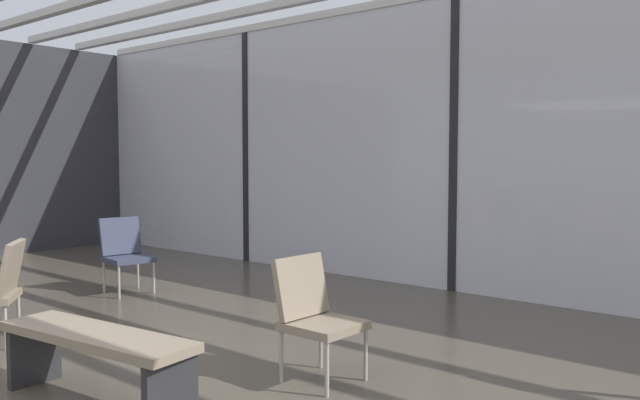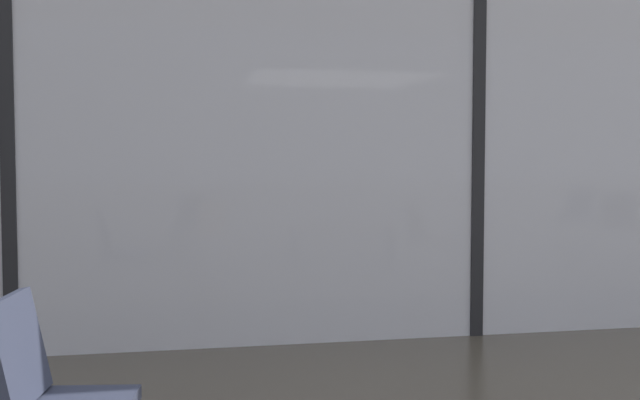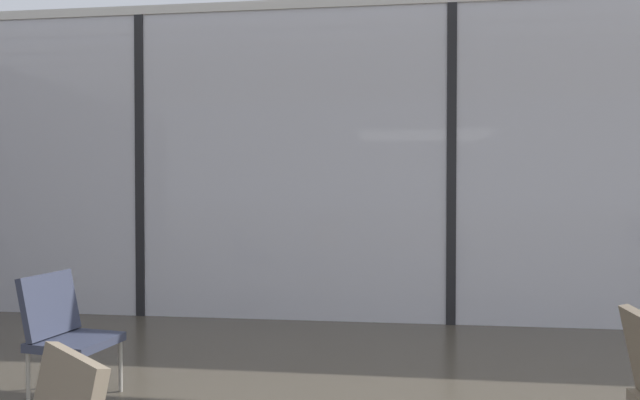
# 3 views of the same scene
# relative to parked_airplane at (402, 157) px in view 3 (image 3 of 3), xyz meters

# --- Properties ---
(glass_curtain_wall) EXTENTS (14.00, 0.08, 3.45)m
(glass_curtain_wall) POSITION_rel_parked_airplane_xyz_m (0.44, -4.58, -0.33)
(glass_curtain_wall) COLOR silver
(glass_curtain_wall) RESTS_ON ground
(window_mullion_0) EXTENTS (0.10, 0.12, 3.45)m
(window_mullion_0) POSITION_rel_parked_airplane_xyz_m (-3.06, -4.58, -0.33)
(window_mullion_0) COLOR black
(window_mullion_0) RESTS_ON ground
(window_mullion_1) EXTENTS (0.10, 0.12, 3.45)m
(window_mullion_1) POSITION_rel_parked_airplane_xyz_m (0.44, -4.58, -0.33)
(window_mullion_1) COLOR black
(window_mullion_1) RESTS_ON ground
(parked_airplane) EXTENTS (12.68, 4.10, 4.10)m
(parked_airplane) POSITION_rel_parked_airplane_xyz_m (0.00, 0.00, 0.00)
(parked_airplane) COLOR silver
(parked_airplane) RESTS_ON ground
(lounge_chair_0) EXTENTS (0.59, 0.56, 0.87)m
(lounge_chair_0) POSITION_rel_parked_airplane_xyz_m (-2.47, -7.13, -1.56)
(lounge_chair_0) COLOR #33384C
(lounge_chair_0) RESTS_ON ground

